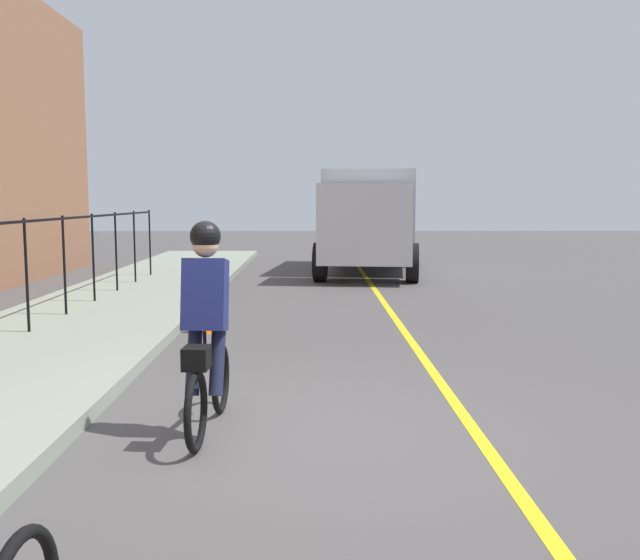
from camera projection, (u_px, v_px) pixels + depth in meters
The scene contains 5 objects.
ground_plane at pixel (290, 436), 6.06m from camera, with size 80.00×80.00×0.00m, color #4B4847.
lane_line_centre at pixel (477, 435), 6.08m from camera, with size 36.00×0.12×0.01m, color yellow.
cyclist_lead at pixel (206, 329), 6.03m from camera, with size 1.71×0.38×1.83m.
box_truck_background at pixel (370, 216), 19.67m from camera, with size 6.94×3.18×2.78m.
traffic_cone_near at pixel (202, 311), 10.74m from camera, with size 0.36×0.36×0.66m, color #F75B04.
Camera 1 is at (-5.88, -0.18, 2.00)m, focal length 39.99 mm.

